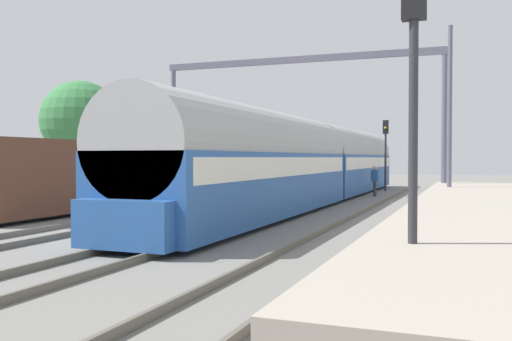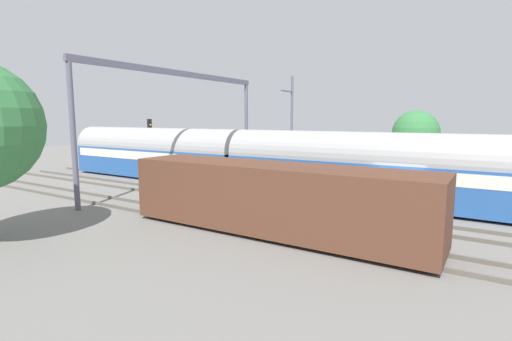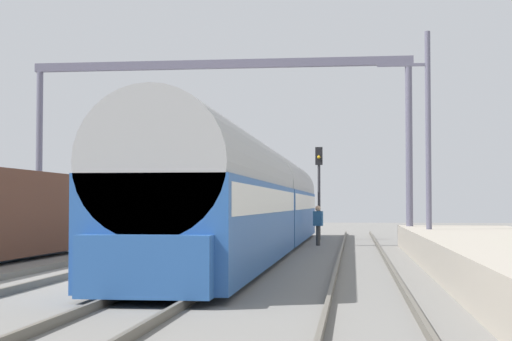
# 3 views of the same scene
# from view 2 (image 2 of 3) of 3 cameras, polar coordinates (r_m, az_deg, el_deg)

# --- Properties ---
(ground) EXTENTS (120.00, 120.00, 0.00)m
(ground) POSITION_cam_2_polar(r_m,az_deg,el_deg) (20.15, 19.94, -6.21)
(ground) COLOR slate
(track_far_west) EXTENTS (1.52, 60.00, 0.16)m
(track_far_west) POSITION_cam_2_polar(r_m,az_deg,el_deg) (14.68, 14.86, -10.89)
(track_far_west) COLOR #5D574D
(track_far_west) RESTS_ON ground
(track_west) EXTENTS (1.52, 60.00, 0.16)m
(track_west) POSITION_cam_2_polar(r_m,az_deg,el_deg) (18.29, 18.60, -7.31)
(track_west) COLOR #5D574D
(track_west) RESTS_ON ground
(track_east) EXTENTS (1.52, 60.00, 0.16)m
(track_east) POSITION_cam_2_polar(r_m,az_deg,el_deg) (22.00, 21.06, -4.90)
(track_east) COLOR #5D574D
(track_east) RESTS_ON ground
(track_far_east) EXTENTS (1.52, 60.00, 0.16)m
(track_far_east) POSITION_cam_2_polar(r_m,az_deg,el_deg) (25.76, 22.80, -3.18)
(track_far_east) COLOR #5D574D
(track_far_east) RESTS_ON ground
(platform) EXTENTS (4.40, 28.00, 0.90)m
(platform) POSITION_cam_2_polar(r_m,az_deg,el_deg) (29.77, 20.30, -0.92)
(platform) COLOR #A39989
(platform) RESTS_ON ground
(passenger_train) EXTENTS (2.93, 32.85, 3.82)m
(passenger_train) POSITION_cam_2_polar(r_m,az_deg,el_deg) (25.89, -2.48, 1.71)
(passenger_train) COLOR #28569E
(passenger_train) RESTS_ON ground
(freight_car) EXTENTS (2.80, 13.00, 2.70)m
(freight_car) POSITION_cam_2_polar(r_m,az_deg,el_deg) (15.68, 2.62, -4.16)
(freight_car) COLOR #563323
(freight_car) RESTS_ON ground
(person_crossing) EXTENTS (0.44, 0.32, 1.73)m
(person_crossing) POSITION_cam_2_polar(r_m,az_deg,el_deg) (30.88, -8.31, 0.87)
(person_crossing) COLOR #363636
(person_crossing) RESTS_ON ground
(railway_signal_far) EXTENTS (0.36, 0.30, 4.67)m
(railway_signal_far) POSITION_cam_2_polar(r_m,az_deg,el_deg) (34.45, -15.59, 4.68)
(railway_signal_far) COLOR #2D2D33
(railway_signal_far) RESTS_ON ground
(catenary_gantry) EXTENTS (16.09, 0.28, 7.86)m
(catenary_gantry) POSITION_cam_2_polar(r_m,az_deg,el_deg) (26.41, -11.17, 10.18)
(catenary_gantry) COLOR slate
(catenary_gantry) RESTS_ON ground
(catenary_pole_east_mid) EXTENTS (1.90, 0.20, 8.00)m
(catenary_pole_east_mid) POSITION_cam_2_polar(r_m,az_deg,el_deg) (30.75, 5.32, 6.72)
(catenary_pole_east_mid) COLOR slate
(catenary_pole_east_mid) RESTS_ON ground
(tree_east_background) EXTENTS (3.79, 3.79, 5.38)m
(tree_east_background) POSITION_cam_2_polar(r_m,az_deg,el_deg) (34.27, 22.81, 5.13)
(tree_east_background) COLOR #4C3826
(tree_east_background) RESTS_ON ground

